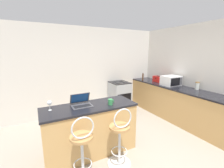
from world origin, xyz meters
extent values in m
plane|color=gray|center=(0.00, 0.00, 0.00)|extent=(20.00, 20.00, 0.00)
cube|color=silver|center=(0.00, 2.62, 1.30)|extent=(12.00, 0.06, 2.60)
cube|color=tan|center=(-0.52, 0.70, 0.45)|extent=(1.66, 0.60, 0.90)
cube|color=black|center=(-0.52, 0.70, 0.92)|extent=(1.69, 0.63, 0.03)
cube|color=tan|center=(2.10, 1.05, 0.45)|extent=(0.64, 3.09, 0.90)
cube|color=black|center=(2.10, 1.05, 0.92)|extent=(0.67, 3.12, 0.03)
cylinder|color=silver|center=(-0.84, 0.17, 0.35)|extent=(0.04, 0.04, 0.67)
torus|color=silver|center=(-0.84, 0.17, 0.24)|extent=(0.28, 0.28, 0.02)
cylinder|color=#B7844C|center=(-0.84, 0.17, 0.69)|extent=(0.34, 0.34, 0.04)
torus|color=silver|center=(-0.84, 0.07, 0.88)|extent=(0.32, 0.02, 0.32)
cylinder|color=silver|center=(-0.20, 0.17, 0.01)|extent=(0.40, 0.40, 0.02)
cylinder|color=silver|center=(-0.20, 0.17, 0.35)|extent=(0.04, 0.04, 0.67)
torus|color=silver|center=(-0.20, 0.17, 0.24)|extent=(0.28, 0.28, 0.02)
cylinder|color=#B7844C|center=(-0.20, 0.17, 0.69)|extent=(0.34, 0.34, 0.04)
torus|color=silver|center=(-0.20, 0.07, 0.88)|extent=(0.32, 0.02, 0.32)
cube|color=#47474C|center=(-0.65, 0.73, 0.94)|extent=(0.36, 0.23, 0.01)
cube|color=black|center=(-0.65, 0.72, 0.95)|extent=(0.30, 0.13, 0.00)
cube|color=#47474C|center=(-0.65, 0.86, 1.05)|extent=(0.36, 0.10, 0.20)
cube|color=#19478C|center=(-0.65, 0.86, 1.06)|extent=(0.32, 0.08, 0.17)
cube|color=silver|center=(2.11, 1.21, 1.07)|extent=(0.50, 0.38, 0.27)
cube|color=black|center=(2.07, 1.01, 1.07)|extent=(0.35, 0.01, 0.22)
cube|color=#4C4C51|center=(2.29, 1.02, 1.07)|extent=(0.10, 0.01, 0.22)
cube|color=red|center=(2.13, 1.74, 1.03)|extent=(0.19, 0.31, 0.19)
cube|color=black|center=(2.10, 1.74, 1.12)|extent=(0.04, 0.21, 0.00)
cube|color=black|center=(2.17, 1.74, 1.12)|extent=(0.04, 0.21, 0.00)
cube|color=black|center=(2.03, 1.74, 1.07)|extent=(0.02, 0.02, 0.02)
cube|color=#9EA3A8|center=(1.03, 2.27, 0.46)|extent=(0.56, 0.60, 0.92)
cube|color=black|center=(1.03, 1.97, 0.42)|extent=(0.48, 0.01, 0.41)
cube|color=black|center=(1.03, 2.27, 0.93)|extent=(0.56, 0.60, 0.02)
cylinder|color=black|center=(0.90, 2.15, 0.94)|extent=(0.11, 0.11, 0.01)
cylinder|color=black|center=(1.15, 2.15, 0.94)|extent=(0.11, 0.11, 0.01)
cylinder|color=black|center=(0.90, 2.39, 0.94)|extent=(0.11, 0.11, 0.01)
cylinder|color=black|center=(1.15, 2.39, 0.94)|extent=(0.11, 0.11, 0.01)
cylinder|color=silver|center=(2.32, 0.55, 1.02)|extent=(0.10, 0.10, 0.18)
cylinder|color=olive|center=(2.32, 0.55, 1.12)|extent=(0.11, 0.11, 0.02)
cylinder|color=silver|center=(-1.18, 0.81, 0.94)|extent=(0.06, 0.06, 0.00)
cylinder|color=silver|center=(-1.18, 0.81, 0.99)|extent=(0.01, 0.01, 0.09)
sphere|color=silver|center=(-1.18, 0.81, 1.07)|extent=(0.08, 0.08, 0.08)
cylinder|color=#338447|center=(-0.16, 0.58, 0.99)|extent=(0.09, 0.09, 0.10)
torus|color=#338447|center=(-0.11, 0.58, 0.99)|extent=(0.01, 0.07, 0.07)
cylinder|color=#4C2D19|center=(1.87, 2.17, 1.05)|extent=(0.05, 0.05, 0.22)
sphere|color=#4C2D19|center=(1.87, 2.17, 1.17)|extent=(0.04, 0.04, 0.04)
camera|label=1|loc=(-1.35, -1.75, 1.90)|focal=24.00mm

